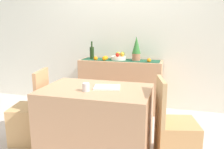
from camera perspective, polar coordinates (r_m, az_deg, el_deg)
name	(u,v)px	position (r m, az deg, el deg)	size (l,w,h in m)	color
ground_plane	(104,132)	(3.23, -2.11, -14.09)	(6.40, 6.40, 0.02)	beige
room_wall_rear	(123,29)	(4.04, 2.81, 11.17)	(6.40, 0.06, 2.70)	silver
sideboard_console	(120,85)	(3.91, 2.08, -2.60)	(1.36, 0.42, 0.85)	tan
table_runner	(121,60)	(3.82, 2.13, 3.59)	(1.28, 0.32, 0.01)	#1D4D34
fruit_bowl	(119,58)	(3.83, 1.65, 4.09)	(0.25, 0.25, 0.06)	white
apple_right	(118,54)	(3.83, 1.44, 5.09)	(0.07, 0.07, 0.07)	#86A52C
apple_front	(122,54)	(3.80, 2.54, 5.01)	(0.07, 0.07, 0.07)	gold
apple_left	(117,55)	(3.75, 1.37, 4.89)	(0.07, 0.07, 0.07)	red
apple_upper	(123,54)	(3.87, 2.65, 5.13)	(0.07, 0.07, 0.07)	#83A539
wine_bottle	(92,53)	(3.95, -4.99, 5.42)	(0.07, 0.07, 0.30)	#1C3214
potted_plant	(136,49)	(3.75, 6.03, 6.38)	(0.14, 0.14, 0.39)	#B07050
orange_loose_near_bowl	(106,58)	(3.86, -1.44, 4.13)	(0.07, 0.07, 0.07)	orange
orange_loose_end	(96,58)	(3.81, -4.05, 4.00)	(0.07, 0.07, 0.07)	orange
orange_loose_far	(105,58)	(3.76, -1.86, 4.00)	(0.08, 0.08, 0.08)	orange
orange_loose_mid	(149,60)	(3.65, 9.11, 3.50)	(0.07, 0.07, 0.07)	orange
dining_table	(97,120)	(2.64, -3.84, -11.20)	(1.18, 0.78, 0.74)	tan
open_book	(107,87)	(2.53, -1.25, -3.17)	(0.28, 0.21, 0.02)	white
coffee_cup	(86,87)	(2.42, -6.56, -3.10)	(0.08, 0.08, 0.09)	silver
chair_near_window	(31,121)	(3.06, -19.41, -10.71)	(0.47, 0.47, 0.90)	tan
chair_by_corner	(175,139)	(2.56, 15.24, -15.00)	(0.48, 0.48, 0.90)	tan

